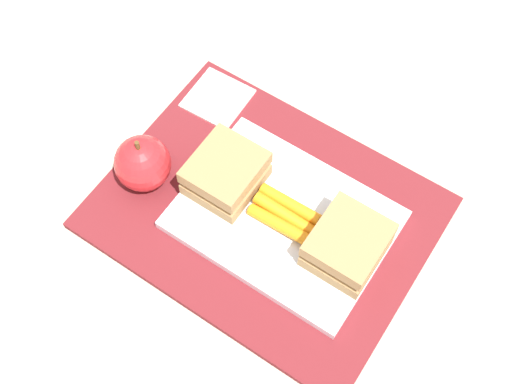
% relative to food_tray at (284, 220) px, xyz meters
% --- Properties ---
extents(ground_plane, '(2.40, 2.40, 0.00)m').
position_rel_food_tray_xyz_m(ground_plane, '(0.03, 0.00, -0.02)').
color(ground_plane, '#B7AD99').
extents(lunchbag_mat, '(0.36, 0.28, 0.01)m').
position_rel_food_tray_xyz_m(lunchbag_mat, '(0.03, 0.00, -0.01)').
color(lunchbag_mat, maroon).
rests_on(lunchbag_mat, ground_plane).
extents(food_tray, '(0.23, 0.17, 0.01)m').
position_rel_food_tray_xyz_m(food_tray, '(0.00, 0.00, 0.00)').
color(food_tray, white).
rests_on(food_tray, lunchbag_mat).
extents(sandwich_half_left, '(0.07, 0.08, 0.04)m').
position_rel_food_tray_xyz_m(sandwich_half_left, '(-0.08, 0.00, 0.03)').
color(sandwich_half_left, '#9E7A4C').
rests_on(sandwich_half_left, food_tray).
extents(sandwich_half_right, '(0.07, 0.08, 0.04)m').
position_rel_food_tray_xyz_m(sandwich_half_right, '(0.08, 0.00, 0.03)').
color(sandwich_half_right, '#9E7A4C').
rests_on(sandwich_half_right, food_tray).
extents(carrot_sticks_bundle, '(0.08, 0.04, 0.02)m').
position_rel_food_tray_xyz_m(carrot_sticks_bundle, '(0.00, 0.00, 0.01)').
color(carrot_sticks_bundle, orange).
rests_on(carrot_sticks_bundle, food_tray).
extents(apple, '(0.06, 0.06, 0.08)m').
position_rel_food_tray_xyz_m(apple, '(0.16, 0.04, 0.03)').
color(apple, red).
rests_on(apple, lunchbag_mat).
extents(paper_napkin, '(0.07, 0.07, 0.00)m').
position_rel_food_tray_xyz_m(paper_napkin, '(0.16, -0.10, -0.00)').
color(paper_napkin, white).
rests_on(paper_napkin, lunchbag_mat).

